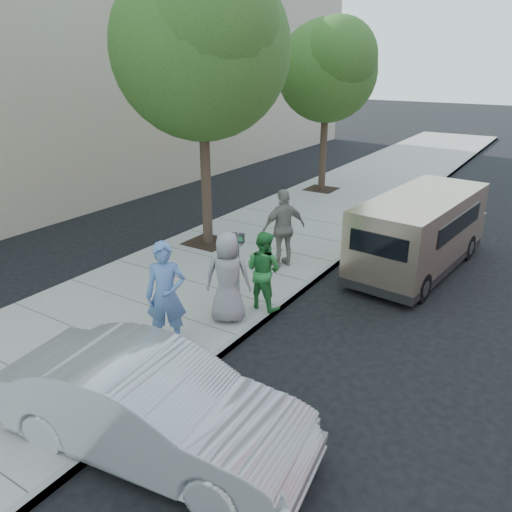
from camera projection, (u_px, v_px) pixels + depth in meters
name	position (u px, v px, depth m)	size (l,w,h in m)	color
ground	(224.00, 296.00, 11.61)	(120.00, 120.00, 0.00)	black
sidewalk	(190.00, 284.00, 12.08)	(5.00, 60.00, 0.15)	gray
curb_face	(277.00, 309.00, 10.86)	(0.12, 60.00, 0.16)	gray
tree_near	(202.00, 42.00, 12.58)	(4.62, 4.60, 7.53)	black
tree_far	(328.00, 66.00, 18.78)	(3.92, 3.80, 6.49)	black
parking_meter	(238.00, 250.00, 11.14)	(0.31, 0.17, 1.41)	gray
van	(421.00, 231.00, 12.75)	(2.30, 5.50, 1.99)	beige
sedan	(153.00, 408.00, 6.76)	(1.56, 4.49, 1.48)	#AFB2B6
person_officer	(166.00, 295.00, 9.02)	(0.74, 0.48, 2.02)	#567DB6
person_green_shirt	(263.00, 270.00, 10.49)	(0.83, 0.65, 1.71)	#2D893C
person_gray_shirt	(228.00, 277.00, 9.93)	(0.92, 0.60, 1.88)	gray
person_striped_polo	(284.00, 228.00, 12.61)	(1.18, 0.49, 2.02)	gray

